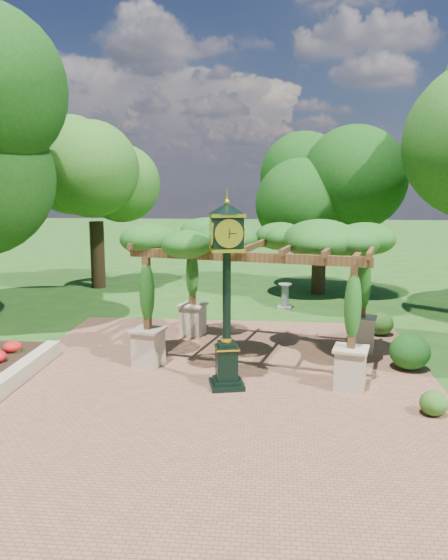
{
  "coord_description": "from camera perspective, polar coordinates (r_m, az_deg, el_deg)",
  "views": [
    {
      "loc": [
        1.17,
        -10.54,
        4.52
      ],
      "look_at": [
        0.0,
        2.5,
        2.2
      ],
      "focal_mm": 35.0,
      "sensor_mm": 36.0,
      "label": 1
    }
  ],
  "objects": [
    {
      "name": "ground",
      "position": [
        11.53,
        -1.14,
        -13.04
      ],
      "size": [
        120.0,
        120.0,
        0.0
      ],
      "primitive_type": "plane",
      "color": "#1E4714",
      "rests_on": "ground"
    },
    {
      "name": "brick_plaza",
      "position": [
        12.44,
        -0.63,
        -11.15
      ],
      "size": [
        10.0,
        12.0,
        0.04
      ],
      "primitive_type": "cube",
      "color": "brown",
      "rests_on": "ground"
    },
    {
      "name": "border_wall",
      "position": [
        13.19,
        -21.49,
        -9.8
      ],
      "size": [
        0.35,
        5.0,
        0.4
      ],
      "primitive_type": "cube",
      "color": "#C6B793",
      "rests_on": "ground"
    },
    {
      "name": "pedestal_clock",
      "position": [
        11.76,
        0.29,
        0.12
      ],
      "size": [
        0.98,
        0.98,
        4.16
      ],
      "rotation": [
        0.0,
        0.0,
        0.23
      ],
      "color": "black",
      "rests_on": "brick_plaza"
    },
    {
      "name": "pergola",
      "position": [
        13.8,
        3.84,
        3.51
      ],
      "size": [
        6.39,
        4.8,
        3.6
      ],
      "rotation": [
        0.0,
        0.0,
        -0.24
      ],
      "color": "#C0B08F",
      "rests_on": "brick_plaza"
    },
    {
      "name": "sundial",
      "position": [
        20.08,
        6.38,
        -1.84
      ],
      "size": [
        0.57,
        0.57,
        0.93
      ],
      "rotation": [
        0.0,
        0.0,
        -0.11
      ],
      "color": "gray",
      "rests_on": "ground"
    },
    {
      "name": "shrub_front",
      "position": [
        11.68,
        21.06,
        -11.92
      ],
      "size": [
        0.69,
        0.69,
        0.49
      ],
      "primitive_type": "ellipsoid",
      "rotation": [
        0.0,
        0.0,
        -0.33
      ],
      "color": "#295919",
      "rests_on": "brick_plaza"
    },
    {
      "name": "shrub_mid",
      "position": [
        14.14,
        18.84,
        -7.11
      ],
      "size": [
        1.29,
        1.29,
        0.88
      ],
      "primitive_type": "ellipsoid",
      "rotation": [
        0.0,
        0.0,
        0.43
      ],
      "color": "#184F16",
      "rests_on": "brick_plaza"
    },
    {
      "name": "shrub_back",
      "position": [
        17.03,
        16.05,
        -4.42
      ],
      "size": [
        0.95,
        0.95,
        0.68
      ],
      "primitive_type": "ellipsoid",
      "rotation": [
        0.0,
        0.0,
        0.31
      ],
      "color": "#2B5619",
      "rests_on": "brick_plaza"
    },
    {
      "name": "tree_west_far",
      "position": [
        24.31,
        -13.42,
        11.22
      ],
      "size": [
        3.65,
        3.65,
        7.5
      ],
      "color": "black",
      "rests_on": "ground"
    },
    {
      "name": "tree_north",
      "position": [
        22.65,
        10.1,
        9.06
      ],
      "size": [
        3.98,
        3.98,
        6.1
      ],
      "color": "#382416",
      "rests_on": "ground"
    }
  ]
}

